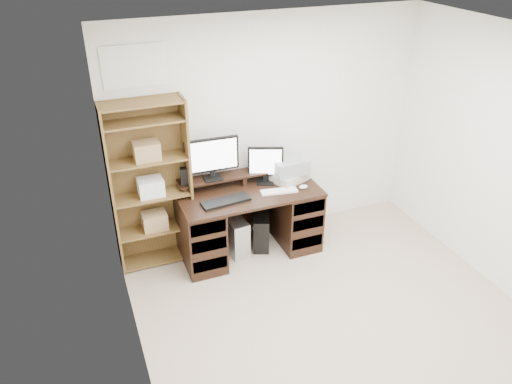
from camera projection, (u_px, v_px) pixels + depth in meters
room at (369, 222)px, 3.79m from camera, size 3.54×4.04×2.54m
desk at (249, 220)px, 5.43m from camera, size 1.50×0.70×0.75m
riser_shelf at (242, 175)px, 5.38m from camera, size 1.40×0.22×0.12m
monitor_wide at (212, 157)px, 5.13m from camera, size 0.57×0.15×0.45m
monitor_small at (265, 164)px, 5.33m from camera, size 0.37×0.20×0.41m
speaker at (184, 176)px, 5.09m from camera, size 0.09×0.09×0.19m
keyboard_black at (226, 201)px, 5.04m from camera, size 0.52×0.22×0.03m
keyboard_white at (279, 191)px, 5.24m from camera, size 0.40×0.17×0.02m
mouse at (303, 187)px, 5.30m from camera, size 0.10×0.07×0.04m
printer at (290, 176)px, 5.45m from camera, size 0.45×0.40×0.09m
basket at (290, 166)px, 5.39m from camera, size 0.38×0.27×0.16m
tower_silver at (234, 234)px, 5.51m from camera, size 0.24×0.44×0.42m
tower_black at (261, 229)px, 5.61m from camera, size 0.31×0.44×0.40m
bookshelf at (150, 184)px, 5.03m from camera, size 0.80×0.30×1.80m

